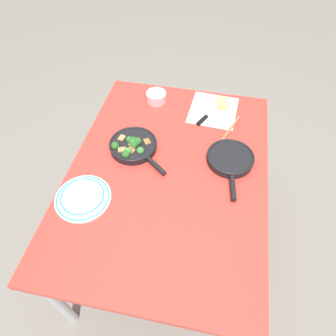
# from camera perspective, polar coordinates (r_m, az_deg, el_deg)

# --- Properties ---
(ground_plane) EXTENTS (14.00, 14.00, 0.00)m
(ground_plane) POSITION_cam_1_polar(r_m,az_deg,el_deg) (2.10, -0.00, -12.97)
(ground_plane) COLOR slate
(dining_table_red) EXTENTS (1.34, 0.97, 0.73)m
(dining_table_red) POSITION_cam_1_polar(r_m,az_deg,el_deg) (1.54, -0.00, -2.12)
(dining_table_red) COLOR red
(dining_table_red) RESTS_ON ground_plane
(skillet_broccoli) EXTENTS (0.29, 0.33, 0.07)m
(skillet_broccoli) POSITION_cam_1_polar(r_m,az_deg,el_deg) (1.57, -6.66, 4.26)
(skillet_broccoli) COLOR black
(skillet_broccoli) RESTS_ON dining_table_red
(skillet_eggs) EXTENTS (0.37, 0.24, 0.04)m
(skillet_eggs) POSITION_cam_1_polar(r_m,az_deg,el_deg) (1.53, 11.77, 1.74)
(skillet_eggs) COLOR black
(skillet_eggs) RESTS_ON dining_table_red
(wooden_spoon) EXTENTS (0.35, 0.16, 0.02)m
(wooden_spoon) POSITION_cam_1_polar(r_m,az_deg,el_deg) (1.63, 10.19, 5.12)
(wooden_spoon) COLOR #996B42
(wooden_spoon) RESTS_ON dining_table_red
(parchment_sheet) EXTENTS (0.31, 0.29, 0.00)m
(parchment_sheet) POSITION_cam_1_polar(r_m,az_deg,el_deg) (1.82, 8.60, 10.85)
(parchment_sheet) COLOR silver
(parchment_sheet) RESTS_ON dining_table_red
(grater_knife) EXTENTS (0.26, 0.15, 0.02)m
(grater_knife) POSITION_cam_1_polar(r_m,az_deg,el_deg) (1.77, 7.58, 9.91)
(grater_knife) COLOR silver
(grater_knife) RESTS_ON dining_table_red
(cheese_block) EXTENTS (0.09, 0.07, 0.04)m
(cheese_block) POSITION_cam_1_polar(r_m,az_deg,el_deg) (1.85, 10.28, 12.01)
(cheese_block) COLOR #EACC66
(cheese_block) RESTS_ON dining_table_red
(dinner_plate_stack) EXTENTS (0.26, 0.26, 0.03)m
(dinner_plate_stack) POSITION_cam_1_polar(r_m,az_deg,el_deg) (1.43, -15.91, -5.41)
(dinner_plate_stack) COLOR silver
(dinner_plate_stack) RESTS_ON dining_table_red
(prep_bowl_steel) EXTENTS (0.12, 0.12, 0.06)m
(prep_bowl_steel) POSITION_cam_1_polar(r_m,az_deg,el_deg) (1.85, -2.25, 13.39)
(prep_bowl_steel) COLOR #B7B7BC
(prep_bowl_steel) RESTS_ON dining_table_red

